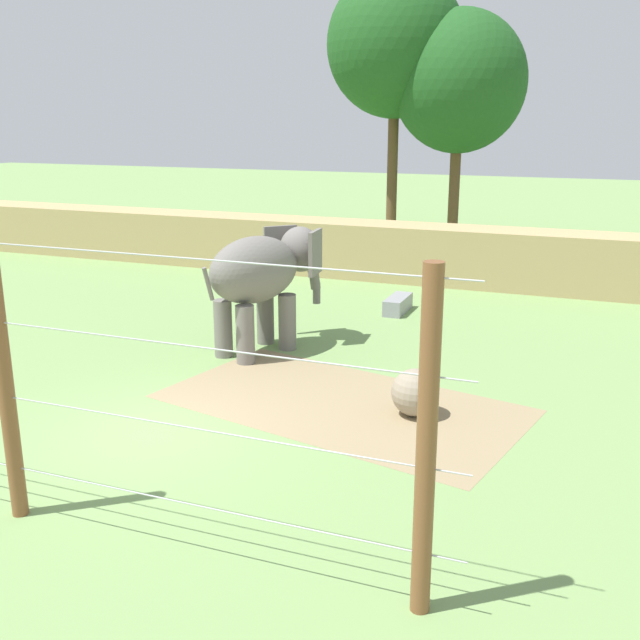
% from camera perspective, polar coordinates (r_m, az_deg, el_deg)
% --- Properties ---
extents(ground_plane, '(120.00, 120.00, 0.00)m').
position_cam_1_polar(ground_plane, '(13.34, -12.69, -8.48)').
color(ground_plane, '#759956').
extents(dirt_patch, '(7.49, 5.12, 0.01)m').
position_cam_1_polar(dirt_patch, '(14.25, 1.63, -6.48)').
color(dirt_patch, '#937F5B').
rests_on(dirt_patch, ground).
extents(embankment_wall, '(36.00, 1.80, 1.86)m').
position_cam_1_polar(embankment_wall, '(25.21, 4.80, 5.39)').
color(embankment_wall, tan).
rests_on(embankment_wall, ground).
extents(elephant, '(2.21, 3.60, 2.79)m').
position_cam_1_polar(elephant, '(17.02, -4.40, 3.64)').
color(elephant, slate).
rests_on(elephant, ground).
extents(enrichment_ball, '(0.89, 0.89, 0.89)m').
position_cam_1_polar(enrichment_ball, '(13.68, 7.39, -5.59)').
color(enrichment_ball, gray).
rests_on(enrichment_ball, ground).
extents(cable_fence, '(11.96, 0.22, 3.97)m').
position_cam_1_polar(cable_fence, '(10.50, -22.75, -4.33)').
color(cable_fence, brown).
rests_on(cable_fence, ground).
extents(feed_trough, '(0.51, 1.40, 0.44)m').
position_cam_1_polar(feed_trough, '(20.84, 6.05, 1.21)').
color(feed_trough, gray).
rests_on(feed_trough, ground).
extents(tree_far_left, '(5.59, 5.59, 11.09)m').
position_cam_1_polar(tree_far_left, '(31.96, 5.87, 20.45)').
color(tree_far_left, brown).
rests_on(tree_far_left, ground).
extents(tree_left_of_centre, '(5.34, 5.34, 9.47)m').
position_cam_1_polar(tree_left_of_centre, '(31.33, 10.75, 17.65)').
color(tree_left_of_centre, brown).
rests_on(tree_left_of_centre, ground).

